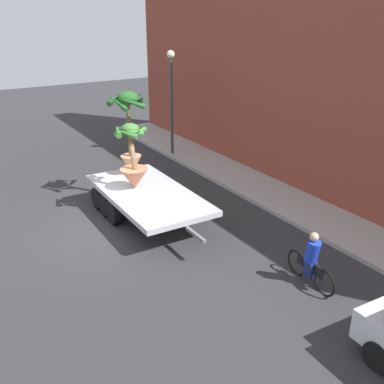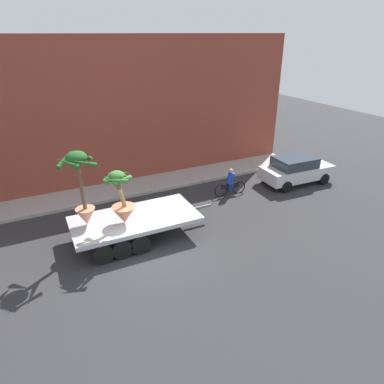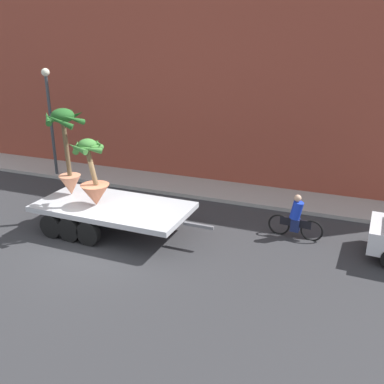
% 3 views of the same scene
% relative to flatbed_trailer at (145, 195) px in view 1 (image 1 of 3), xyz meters
% --- Properties ---
extents(ground_plane, '(60.00, 60.00, 0.00)m').
position_rel_flatbed_trailer_xyz_m(ground_plane, '(0.36, -1.16, -0.76)').
color(ground_plane, '#2D2D30').
extents(sidewalk, '(24.00, 2.20, 0.15)m').
position_rel_flatbed_trailer_xyz_m(sidewalk, '(0.36, 4.94, -0.69)').
color(sidewalk, '#A39E99').
rests_on(sidewalk, ground).
extents(building_facade, '(24.00, 1.20, 7.93)m').
position_rel_flatbed_trailer_xyz_m(building_facade, '(0.36, 6.64, 3.20)').
color(building_facade, brown).
rests_on(building_facade, ground).
extents(flatbed_trailer, '(6.23, 2.67, 0.98)m').
position_rel_flatbed_trailer_xyz_m(flatbed_trailer, '(0.00, 0.00, 0.00)').
color(flatbed_trailer, '#B7BABF').
rests_on(flatbed_trailer, ground).
extents(potted_palm_rear, '(1.46, 1.56, 3.08)m').
position_rel_flatbed_trailer_xyz_m(potted_palm_rear, '(-1.68, 0.28, 1.89)').
color(potted_palm_rear, tan).
rests_on(potted_palm_rear, flatbed_trailer).
extents(potted_palm_middle, '(1.19, 1.22, 2.26)m').
position_rel_flatbed_trailer_xyz_m(potted_palm_middle, '(-0.32, -0.25, 1.15)').
color(potted_palm_middle, '#B26647').
rests_on(potted_palm_middle, flatbed_trailer).
extents(cyclist, '(1.84, 0.38, 1.54)m').
position_rel_flatbed_trailer_xyz_m(cyclist, '(6.08, 1.80, -0.10)').
color(cyclist, black).
rests_on(cyclist, ground).
extents(street_lamp, '(0.36, 0.36, 4.83)m').
position_rel_flatbed_trailer_xyz_m(street_lamp, '(-5.43, 4.14, 2.47)').
color(street_lamp, '#383D42').
rests_on(street_lamp, sidewalk).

